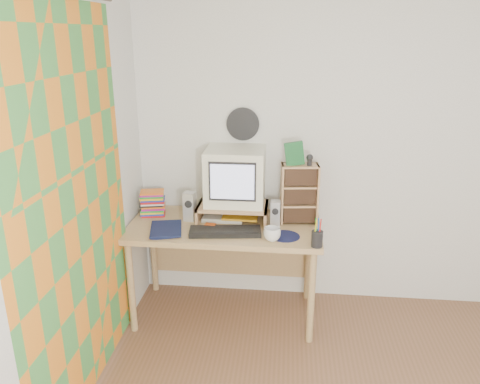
% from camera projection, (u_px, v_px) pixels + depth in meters
% --- Properties ---
extents(back_wall, '(3.50, 0.00, 3.50)m').
position_uv_depth(back_wall, '(366.00, 150.00, 3.52)').
color(back_wall, white).
rests_on(back_wall, floor).
extents(left_wall, '(0.00, 3.50, 3.50)m').
position_uv_depth(left_wall, '(17.00, 235.00, 2.04)').
color(left_wall, white).
rests_on(left_wall, floor).
extents(curtain, '(0.00, 2.20, 2.20)m').
position_uv_depth(curtain, '(76.00, 216.00, 2.52)').
color(curtain, orange).
rests_on(curtain, left_wall).
extents(wall_disc, '(0.25, 0.02, 0.25)m').
position_uv_depth(wall_disc, '(243.00, 124.00, 3.53)').
color(wall_disc, black).
rests_on(wall_disc, back_wall).
extents(desk, '(1.40, 0.70, 0.75)m').
position_uv_depth(desk, '(226.00, 238.00, 3.53)').
color(desk, tan).
rests_on(desk, floor).
extents(monitor_riser, '(0.52, 0.30, 0.12)m').
position_uv_depth(monitor_riser, '(233.00, 208.00, 3.49)').
color(monitor_riser, tan).
rests_on(monitor_riser, desk).
extents(crt_monitor, '(0.43, 0.43, 0.41)m').
position_uv_depth(crt_monitor, '(235.00, 177.00, 3.46)').
color(crt_monitor, silver).
rests_on(crt_monitor, monitor_riser).
extents(speaker_left, '(0.09, 0.09, 0.22)m').
position_uv_depth(speaker_left, '(190.00, 206.00, 3.48)').
color(speaker_left, silver).
rests_on(speaker_left, desk).
extents(speaker_right, '(0.07, 0.07, 0.19)m').
position_uv_depth(speaker_right, '(275.00, 213.00, 3.39)').
color(speaker_right, silver).
rests_on(speaker_right, desk).
extents(keyboard, '(0.51, 0.22, 0.03)m').
position_uv_depth(keyboard, '(225.00, 232.00, 3.27)').
color(keyboard, black).
rests_on(keyboard, desk).
extents(dvd_stack, '(0.20, 0.16, 0.25)m').
position_uv_depth(dvd_stack, '(152.00, 200.00, 3.57)').
color(dvd_stack, brown).
rests_on(dvd_stack, desk).
extents(cd_rack, '(0.28, 0.17, 0.44)m').
position_uv_depth(cd_rack, '(299.00, 194.00, 3.41)').
color(cd_rack, tan).
rests_on(cd_rack, desk).
extents(mug, '(0.14, 0.14, 0.09)m').
position_uv_depth(mug, '(272.00, 234.00, 3.15)').
color(mug, white).
rests_on(mug, desk).
extents(diary, '(0.30, 0.25, 0.05)m').
position_uv_depth(diary, '(150.00, 228.00, 3.30)').
color(diary, '#10173C').
rests_on(diary, desk).
extents(mousepad, '(0.24, 0.24, 0.00)m').
position_uv_depth(mousepad, '(285.00, 236.00, 3.23)').
color(mousepad, '#0F1732').
rests_on(mousepad, desk).
extents(pen_cup, '(0.09, 0.09, 0.15)m').
position_uv_depth(pen_cup, '(317.00, 236.00, 3.05)').
color(pen_cup, black).
rests_on(pen_cup, desk).
extents(papers, '(0.31, 0.23, 0.04)m').
position_uv_depth(papers, '(230.00, 216.00, 3.54)').
color(papers, beige).
rests_on(papers, desk).
extents(red_box, '(0.08, 0.06, 0.04)m').
position_uv_depth(red_box, '(210.00, 227.00, 3.35)').
color(red_box, '#B34013').
rests_on(red_box, desk).
extents(game_box, '(0.13, 0.05, 0.17)m').
position_uv_depth(game_box, '(294.00, 154.00, 3.29)').
color(game_box, '#195A2B').
rests_on(game_box, cd_rack).
extents(webcam, '(0.05, 0.05, 0.08)m').
position_uv_depth(webcam, '(310.00, 160.00, 3.30)').
color(webcam, black).
rests_on(webcam, cd_rack).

